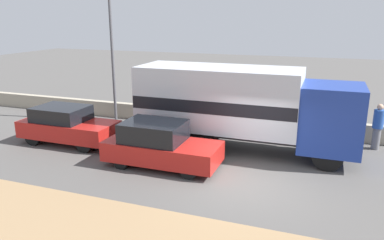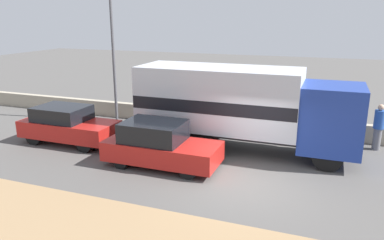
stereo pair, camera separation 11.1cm
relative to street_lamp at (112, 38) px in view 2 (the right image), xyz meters
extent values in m
plane|color=#514F4C|center=(7.75, -4.97, -4.14)|extent=(80.00, 80.00, 0.00)
cube|color=#A39984|center=(7.75, 0.68, -3.75)|extent=(60.00, 0.35, 0.78)
cylinder|color=#4C4C51|center=(0.00, 0.00, -0.68)|extent=(0.14, 0.14, 6.93)
cube|color=navy|center=(10.23, -2.12, -2.48)|extent=(2.12, 2.25, 2.37)
cube|color=black|center=(11.27, -2.12, -2.01)|extent=(0.06, 1.91, 1.04)
cube|color=#2D2D33|center=(6.02, -2.12, -3.39)|extent=(6.30, 1.34, 0.25)
cube|color=silver|center=(6.02, -2.12, -2.06)|extent=(6.30, 2.43, 2.40)
cube|color=black|center=(6.02, -2.12, -2.21)|extent=(6.27, 2.45, 0.48)
cylinder|color=black|center=(10.23, -1.17, -3.62)|extent=(1.05, 0.28, 1.05)
cylinder|color=black|center=(10.23, -3.07, -3.62)|extent=(1.05, 0.28, 1.05)
cylinder|color=black|center=(4.29, -1.17, -3.62)|extent=(1.05, 0.28, 1.05)
cylinder|color=black|center=(4.29, -3.07, -3.62)|extent=(1.05, 0.28, 1.05)
cylinder|color=black|center=(5.55, -1.17, -3.62)|extent=(1.05, 0.28, 1.05)
cylinder|color=black|center=(5.55, -3.07, -3.62)|extent=(1.05, 0.28, 1.05)
cube|color=#B21E19|center=(4.71, -4.62, -3.58)|extent=(4.09, 1.76, 0.69)
cube|color=black|center=(4.39, -4.62, -2.89)|extent=(2.13, 1.62, 0.69)
cylinder|color=black|center=(5.98, -3.86, -3.85)|extent=(0.57, 0.20, 0.57)
cylinder|color=black|center=(5.98, -5.38, -3.85)|extent=(0.57, 0.20, 0.57)
cylinder|color=black|center=(3.45, -3.86, -3.85)|extent=(0.57, 0.20, 0.57)
cylinder|color=black|center=(3.45, -5.38, -3.85)|extent=(0.57, 0.20, 0.57)
cube|color=#B21E19|center=(0.00, -3.68, -3.53)|extent=(4.05, 1.76, 0.69)
cube|color=black|center=(-0.33, -3.68, -2.89)|extent=(2.11, 1.62, 0.59)
cylinder|color=black|center=(1.25, -2.92, -3.78)|extent=(0.72, 0.20, 0.72)
cylinder|color=black|center=(1.25, -4.44, -3.78)|extent=(0.72, 0.20, 0.72)
cylinder|color=black|center=(-1.26, -2.92, -3.78)|extent=(0.72, 0.20, 0.72)
cylinder|color=black|center=(-1.26, -4.44, -3.78)|extent=(0.72, 0.20, 0.72)
cylinder|color=slate|center=(12.03, -0.12, -3.70)|extent=(0.31, 0.31, 0.88)
cylinder|color=#264C99|center=(12.03, -0.12, -2.89)|extent=(0.41, 0.41, 0.74)
sphere|color=tan|center=(12.03, -0.12, -2.40)|extent=(0.24, 0.24, 0.24)
camera|label=1|loc=(9.96, -16.00, 1.05)|focal=35.00mm
camera|label=2|loc=(10.07, -15.96, 1.05)|focal=35.00mm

